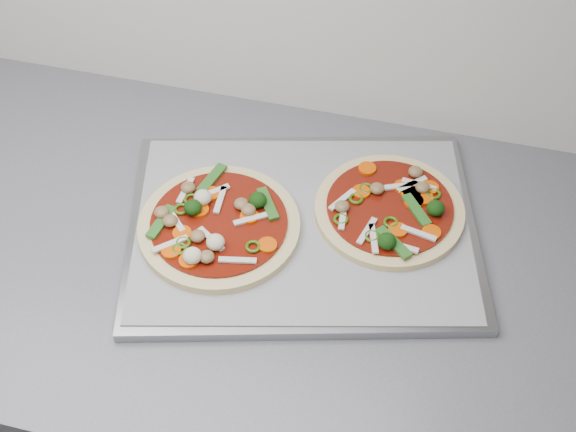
# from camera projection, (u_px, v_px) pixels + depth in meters

# --- Properties ---
(baking_tray) EXTENTS (0.53, 0.45, 0.02)m
(baking_tray) POSITION_uv_depth(u_px,v_px,m) (302.00, 229.00, 1.07)
(baking_tray) COLOR gray
(baking_tray) RESTS_ON countertop
(parchment) EXTENTS (0.51, 0.42, 0.00)m
(parchment) POSITION_uv_depth(u_px,v_px,m) (302.00, 225.00, 1.07)
(parchment) COLOR gray
(parchment) RESTS_ON baking_tray
(pizza_left) EXTENTS (0.26, 0.26, 0.04)m
(pizza_left) POSITION_uv_depth(u_px,v_px,m) (217.00, 225.00, 1.05)
(pizza_left) COLOR #E1BF7D
(pizza_left) RESTS_ON parchment
(pizza_right) EXTENTS (0.26, 0.26, 0.03)m
(pizza_right) POSITION_uv_depth(u_px,v_px,m) (391.00, 209.00, 1.07)
(pizza_right) COLOR #E1BF7D
(pizza_right) RESTS_ON parchment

